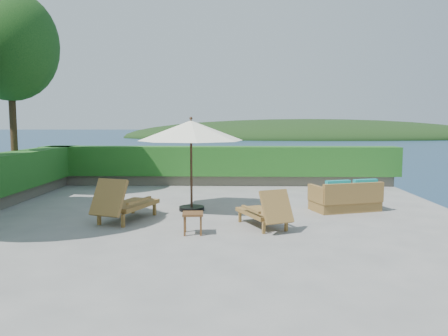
{
  "coord_description": "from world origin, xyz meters",
  "views": [
    {
      "loc": [
        0.56,
        -9.59,
        2.19
      ],
      "look_at": [
        0.3,
        0.8,
        1.1
      ],
      "focal_mm": 35.0,
      "sensor_mm": 36.0,
      "label": 1
    }
  ],
  "objects_px": {
    "patio_umbrella": "(191,131)",
    "lounge_right": "(265,211)",
    "wicker_loveseat": "(346,198)",
    "lounge_left": "(124,203)",
    "side_table": "(193,216)"
  },
  "relations": [
    {
      "from": "patio_umbrella",
      "to": "lounge_right",
      "type": "height_order",
      "value": "patio_umbrella"
    },
    {
      "from": "wicker_loveseat",
      "to": "lounge_left",
      "type": "bearing_deg",
      "value": 176.23
    },
    {
      "from": "patio_umbrella",
      "to": "lounge_right",
      "type": "bearing_deg",
      "value": -45.96
    },
    {
      "from": "patio_umbrella",
      "to": "wicker_loveseat",
      "type": "distance_m",
      "value": 4.18
    },
    {
      "from": "patio_umbrella",
      "to": "lounge_left",
      "type": "xyz_separation_m",
      "value": [
        -1.38,
        -1.25,
        -1.55
      ]
    },
    {
      "from": "patio_umbrella",
      "to": "wicker_loveseat",
      "type": "xyz_separation_m",
      "value": [
        3.84,
        0.05,
        -1.65
      ]
    },
    {
      "from": "side_table",
      "to": "lounge_right",
      "type": "bearing_deg",
      "value": 20.19
    },
    {
      "from": "lounge_right",
      "to": "wicker_loveseat",
      "type": "relative_size",
      "value": 0.88
    },
    {
      "from": "lounge_left",
      "to": "side_table",
      "type": "xyz_separation_m",
      "value": [
        1.63,
        -1.06,
        -0.07
      ]
    },
    {
      "from": "lounge_right",
      "to": "side_table",
      "type": "bearing_deg",
      "value": 175.63
    },
    {
      "from": "patio_umbrella",
      "to": "lounge_left",
      "type": "height_order",
      "value": "patio_umbrella"
    },
    {
      "from": "patio_umbrella",
      "to": "side_table",
      "type": "relative_size",
      "value": 7.11
    },
    {
      "from": "patio_umbrella",
      "to": "lounge_left",
      "type": "distance_m",
      "value": 2.42
    },
    {
      "from": "lounge_right",
      "to": "patio_umbrella",
      "type": "bearing_deg",
      "value": 109.47
    },
    {
      "from": "side_table",
      "to": "wicker_loveseat",
      "type": "relative_size",
      "value": 0.24
    }
  ]
}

